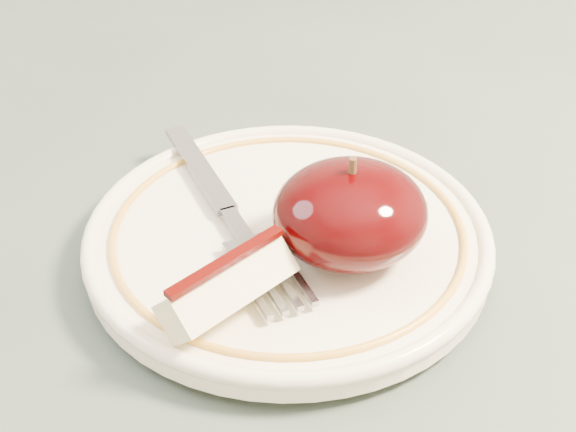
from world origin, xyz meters
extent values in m
cylinder|color=brown|center=(0.40, 0.40, 0.35)|extent=(0.05, 0.05, 0.71)
cube|color=#43534B|center=(0.00, 0.00, 0.73)|extent=(0.90, 0.90, 0.04)
cylinder|color=#F1EACA|center=(0.05, -0.04, 0.75)|extent=(0.12, 0.12, 0.01)
cylinder|color=#F1EACA|center=(0.05, -0.04, 0.76)|extent=(0.22, 0.22, 0.01)
torus|color=#F1EACA|center=(0.05, -0.04, 0.77)|extent=(0.22, 0.22, 0.01)
torus|color=gold|center=(0.05, -0.04, 0.77)|extent=(0.19, 0.19, 0.00)
ellipsoid|color=black|center=(0.08, -0.06, 0.79)|extent=(0.08, 0.08, 0.05)
cylinder|color=#472D19|center=(0.08, -0.06, 0.82)|extent=(0.00, 0.00, 0.01)
cube|color=#FFF5BB|center=(0.01, -0.09, 0.78)|extent=(0.07, 0.06, 0.03)
cube|color=#340301|center=(0.01, -0.09, 0.80)|extent=(0.06, 0.04, 0.00)
cube|color=gray|center=(0.02, 0.03, 0.77)|extent=(0.03, 0.10, 0.00)
cube|color=gray|center=(0.03, -0.03, 0.77)|extent=(0.01, 0.03, 0.00)
cube|color=gray|center=(0.03, -0.06, 0.77)|extent=(0.03, 0.03, 0.00)
cube|color=gray|center=(0.05, -0.09, 0.77)|extent=(0.01, 0.04, 0.00)
cube|color=gray|center=(0.04, -0.09, 0.77)|extent=(0.01, 0.04, 0.00)
cube|color=gray|center=(0.03, -0.09, 0.77)|extent=(0.01, 0.04, 0.00)
cube|color=gray|center=(0.03, -0.09, 0.77)|extent=(0.01, 0.04, 0.00)
camera|label=1|loc=(-0.03, -0.37, 1.03)|focal=50.00mm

